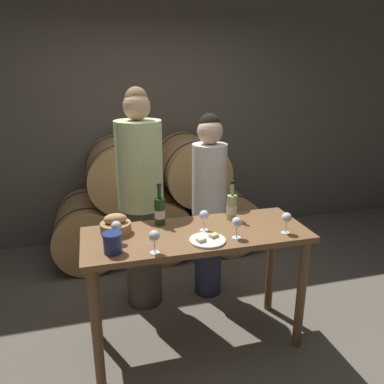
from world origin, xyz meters
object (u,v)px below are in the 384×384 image
(blue_crock, at_px, (113,242))
(wine_glass_center, at_px, (204,216))
(wine_glass_left, at_px, (154,237))
(wine_glass_right, at_px, (237,223))
(tasting_table, at_px, (196,251))
(cheese_plate, at_px, (207,240))
(bread_basket, at_px, (116,226))
(person_right, at_px, (209,204))
(wine_bottle_white, at_px, (232,207))
(wine_glass_far_right, at_px, (287,218))
(person_left, at_px, (141,201))
(wine_bottle_red, at_px, (160,211))
(wine_glass_far_left, at_px, (116,227))

(blue_crock, xyz_separation_m, wine_glass_center, (0.62, 0.17, 0.04))
(wine_glass_left, relative_size, wine_glass_right, 1.00)
(tasting_table, distance_m, wine_glass_left, 0.47)
(cheese_plate, bearing_deg, tasting_table, 100.22)
(bread_basket, bearing_deg, wine_glass_center, -11.38)
(bread_basket, xyz_separation_m, wine_glass_left, (0.20, -0.36, 0.05))
(person_right, xyz_separation_m, blue_crock, (-0.86, -0.78, 0.11))
(person_right, height_order, wine_glass_right, person_right)
(bread_basket, bearing_deg, wine_glass_right, -21.08)
(wine_bottle_white, relative_size, wine_glass_far_right, 2.02)
(wine_glass_left, bearing_deg, wine_bottle_white, 31.08)
(tasting_table, height_order, wine_bottle_white, wine_bottle_white)
(blue_crock, xyz_separation_m, wine_glass_right, (0.79, -0.01, 0.04))
(person_left, height_order, wine_bottle_red, person_left)
(wine_glass_far_left, distance_m, wine_glass_center, 0.59)
(tasting_table, height_order, wine_bottle_red, wine_bottle_red)
(wine_bottle_white, bearing_deg, wine_glass_center, -150.59)
(bread_basket, bearing_deg, wine_bottle_white, 1.76)
(person_right, distance_m, wine_glass_left, 1.06)
(person_right, distance_m, wine_glass_center, 0.67)
(blue_crock, bearing_deg, wine_bottle_red, 45.10)
(wine_glass_far_right, bearing_deg, wine_glass_far_left, 172.28)
(wine_bottle_white, height_order, cheese_plate, wine_bottle_white)
(cheese_plate, bearing_deg, wine_glass_center, 80.35)
(wine_bottle_white, bearing_deg, cheese_plate, -132.16)
(wine_glass_center, bearing_deg, cheese_plate, -99.65)
(cheese_plate, relative_size, wine_glass_far_left, 1.61)
(blue_crock, height_order, cheese_plate, blue_crock)
(bread_basket, relative_size, wine_glass_far_right, 1.41)
(person_left, xyz_separation_m, blue_crock, (-0.28, -0.78, 0.03))
(wine_bottle_red, relative_size, wine_bottle_white, 1.03)
(wine_bottle_red, bearing_deg, bread_basket, -167.70)
(wine_glass_left, xyz_separation_m, wine_glass_center, (0.38, 0.24, 0.00))
(blue_crock, height_order, wine_glass_right, wine_glass_right)
(cheese_plate, relative_size, wine_glass_right, 1.61)
(person_left, distance_m, wine_glass_left, 0.86)
(person_right, distance_m, wine_glass_right, 0.80)
(wine_glass_far_left, bearing_deg, wine_glass_left, -44.83)
(bread_basket, distance_m, wine_glass_center, 0.60)
(person_right, distance_m, cheese_plate, 0.83)
(wine_bottle_red, height_order, blue_crock, wine_bottle_red)
(blue_crock, distance_m, wine_glass_far_left, 0.14)
(tasting_table, height_order, wine_glass_far_right, wine_glass_far_right)
(wine_glass_left, height_order, wine_glass_right, same)
(wine_glass_left, relative_size, wine_glass_center, 1.00)
(wine_bottle_white, xyz_separation_m, wine_glass_left, (-0.64, -0.39, 0.01))
(person_left, height_order, wine_glass_far_left, person_left)
(wine_bottle_red, height_order, bread_basket, wine_bottle_red)
(wine_glass_far_left, relative_size, wine_glass_left, 1.00)
(cheese_plate, bearing_deg, person_left, 112.16)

